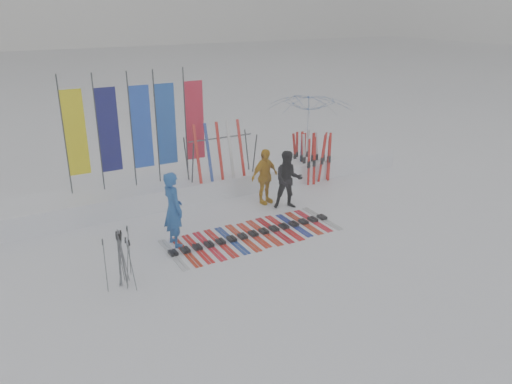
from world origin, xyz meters
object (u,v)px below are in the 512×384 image
person_blue (173,209)px  ski_row (253,234)px  tent_canopy (309,131)px  ski_rack (221,151)px  person_black (288,180)px  person_yellow (265,176)px

person_blue → ski_row: bearing=-110.3°
tent_canopy → ski_rack: tent_canopy is taller
person_blue → tent_canopy: bearing=-67.1°
person_black → person_yellow: (-0.40, 0.64, -0.02)m
person_blue → ski_rack: 3.48m
ski_row → person_yellow: bearing=52.3°
person_yellow → tent_canopy: 3.70m
person_blue → ski_rack: (2.42, 2.46, 0.47)m
person_black → ski_rack: (-1.20, 1.83, 0.55)m
tent_canopy → ski_row: size_ratio=0.67×
person_blue → person_black: size_ratio=1.10×
person_blue → ski_row: size_ratio=0.42×
tent_canopy → person_yellow: bearing=-144.8°
tent_canopy → ski_row: tent_canopy is taller
person_black → tent_canopy: 3.81m
person_blue → tent_canopy: (6.22, 3.38, 0.41)m
person_yellow → ski_row: (-1.36, -1.76, -0.78)m
person_black → person_yellow: bearing=145.2°
person_yellow → ski_row: bearing=-140.4°
person_yellow → ski_row: person_yellow is taller
person_yellow → tent_canopy: size_ratio=0.55×
ski_row → ski_rack: ski_rack is taller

